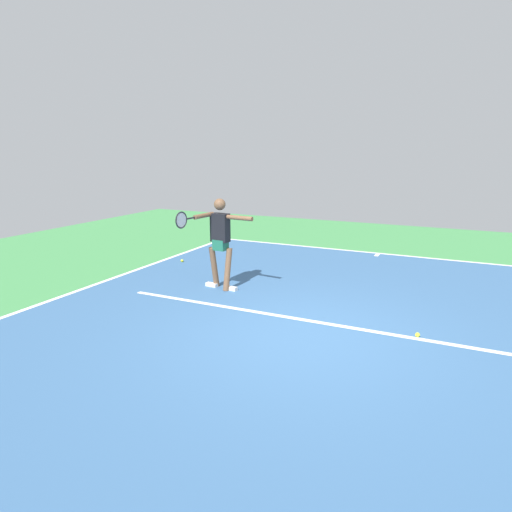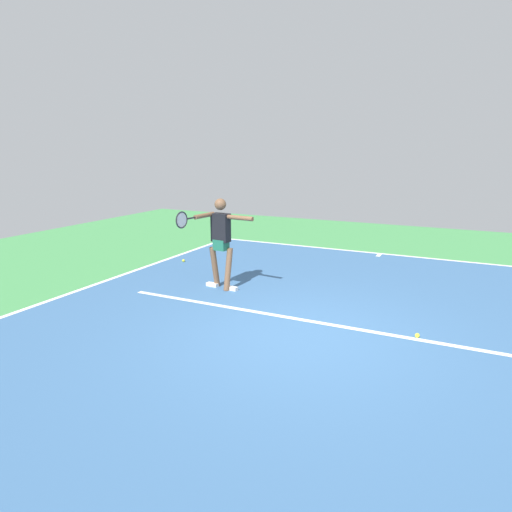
# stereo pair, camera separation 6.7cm
# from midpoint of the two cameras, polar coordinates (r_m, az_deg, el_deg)

# --- Properties ---
(ground_plane) EXTENTS (21.09, 21.09, 0.00)m
(ground_plane) POSITION_cam_midpoint_polar(r_m,az_deg,el_deg) (6.54, 5.61, -9.97)
(ground_plane) COLOR #428E4C
(court_surface) EXTENTS (9.13, 11.61, 0.00)m
(court_surface) POSITION_cam_midpoint_polar(r_m,az_deg,el_deg) (6.54, 5.61, -9.96)
(court_surface) COLOR #38608E
(court_surface) RESTS_ON ground_plane
(court_line_baseline_near) EXTENTS (9.13, 0.10, 0.01)m
(court_line_baseline_near) POSITION_cam_midpoint_polar(r_m,az_deg,el_deg) (11.88, 15.11, 0.34)
(court_line_baseline_near) COLOR white
(court_line_baseline_near) RESTS_ON ground_plane
(court_line_sideline_right) EXTENTS (0.10, 11.61, 0.01)m
(court_line_sideline_right) POSITION_cam_midpoint_polar(r_m,az_deg,el_deg) (9.01, -22.57, -4.35)
(court_line_sideline_right) COLOR white
(court_line_sideline_right) RESTS_ON ground_plane
(court_line_service) EXTENTS (6.85, 0.10, 0.01)m
(court_line_service) POSITION_cam_midpoint_polar(r_m,az_deg,el_deg) (7.04, 7.21, -8.26)
(court_line_service) COLOR white
(court_line_service) RESTS_ON ground_plane
(court_line_centre_mark) EXTENTS (0.10, 0.30, 0.01)m
(court_line_centre_mark) POSITION_cam_midpoint_polar(r_m,az_deg,el_deg) (11.69, 14.93, 0.14)
(court_line_centre_mark) COLOR white
(court_line_centre_mark) RESTS_ON ground_plane
(tennis_player) EXTENTS (1.05, 1.15, 1.72)m
(tennis_player) POSITION_cam_midpoint_polar(r_m,az_deg,el_deg) (8.36, -4.88, 2.30)
(tennis_player) COLOR brown
(tennis_player) RESTS_ON ground_plane
(tennis_ball_by_baseline) EXTENTS (0.07, 0.07, 0.07)m
(tennis_ball_by_baseline) POSITION_cam_midpoint_polar(r_m,az_deg,el_deg) (10.73, -9.52, -0.59)
(tennis_ball_by_baseline) COLOR yellow
(tennis_ball_by_baseline) RESTS_ON ground_plane
(tennis_ball_near_service_line) EXTENTS (0.07, 0.07, 0.07)m
(tennis_ball_near_service_line) POSITION_cam_midpoint_polar(r_m,az_deg,el_deg) (6.83, 19.52, -9.39)
(tennis_ball_near_service_line) COLOR yellow
(tennis_ball_near_service_line) RESTS_ON ground_plane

